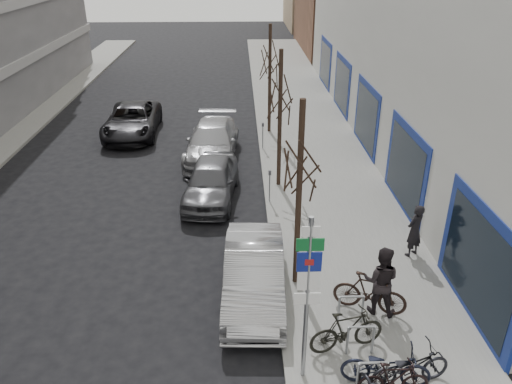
{
  "coord_description": "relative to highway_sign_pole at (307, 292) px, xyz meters",
  "views": [
    {
      "loc": [
        1.07,
        -8.19,
        8.78
      ],
      "look_at": [
        1.54,
        5.56,
        2.0
      ],
      "focal_mm": 35.0,
      "sensor_mm": 36.0,
      "label": 1
    }
  ],
  "objects": [
    {
      "name": "parked_car_back",
      "position": [
        -2.6,
        13.32,
        -1.67
      ],
      "size": [
        2.57,
        5.56,
        1.57
      ],
      "primitive_type": "imported",
      "rotation": [
        0.0,
        0.0,
        -0.07
      ],
      "color": "#95959A",
      "rests_on": "ground"
    },
    {
      "name": "meter_mid",
      "position": [
        -0.25,
        8.51,
        -1.54
      ],
      "size": [
        0.1,
        0.08,
        1.27
      ],
      "color": "gray",
      "rests_on": "sidewalk_east"
    },
    {
      "name": "tree_far",
      "position": [
        0.2,
        16.51,
        1.65
      ],
      "size": [
        1.8,
        1.8,
        5.5
      ],
      "color": "black",
      "rests_on": "ground"
    },
    {
      "name": "sidewalk_east",
      "position": [
        2.1,
        10.01,
        -2.38
      ],
      "size": [
        5.0,
        70.0,
        0.15
      ],
      "primitive_type": "cube",
      "color": "slate",
      "rests_on": "ground"
    },
    {
      "name": "tree_near",
      "position": [
        0.2,
        3.51,
        1.65
      ],
      "size": [
        1.8,
        1.8,
        5.5
      ],
      "color": "black",
      "rests_on": "ground"
    },
    {
      "name": "highway_sign_pole",
      "position": [
        0.0,
        0.0,
        0.0
      ],
      "size": [
        0.55,
        0.1,
        4.2
      ],
      "color": "gray",
      "rests_on": "ground"
    },
    {
      "name": "pedestrian_near",
      "position": [
        3.95,
        4.74,
        -1.44
      ],
      "size": [
        0.75,
        0.7,
        1.73
      ],
      "primitive_type": "imported",
      "rotation": [
        0.0,
        0.0,
        3.75
      ],
      "color": "black",
      "rests_on": "sidewalk_east"
    },
    {
      "name": "parked_car_mid",
      "position": [
        -2.45,
        9.11,
        -1.68
      ],
      "size": [
        2.27,
        4.7,
        1.55
      ],
      "primitive_type": "imported",
      "rotation": [
        0.0,
        0.0,
        -0.1
      ],
      "color": "#4B4B51",
      "rests_on": "ground"
    },
    {
      "name": "parked_car_front",
      "position": [
        -1.0,
        3.04,
        -1.7
      ],
      "size": [
        1.77,
        4.64,
        1.51
      ],
      "primitive_type": "imported",
      "rotation": [
        0.0,
        0.0,
        -0.04
      ],
      "color": "#ACADB1",
      "rests_on": "ground"
    },
    {
      "name": "pedestrian_far",
      "position": [
        2.21,
        2.13,
        -1.33
      ],
      "size": [
        0.84,
        0.7,
        1.96
      ],
      "primitive_type": "imported",
      "rotation": [
        0.0,
        0.0,
        2.81
      ],
      "color": "black",
      "rests_on": "sidewalk_east"
    },
    {
      "name": "meter_front",
      "position": [
        -0.25,
        3.01,
        -1.54
      ],
      "size": [
        0.1,
        0.08,
        1.27
      ],
      "color": "gray",
      "rests_on": "sidewalk_east"
    },
    {
      "name": "ground",
      "position": [
        -2.4,
        0.01,
        -2.46
      ],
      "size": [
        120.0,
        120.0,
        0.0
      ],
      "primitive_type": "plane",
      "color": "black",
      "rests_on": "ground"
    },
    {
      "name": "meter_back",
      "position": [
        -0.25,
        14.01,
        -1.54
      ],
      "size": [
        0.1,
        0.08,
        1.27
      ],
      "color": "gray",
      "rests_on": "sidewalk_east"
    },
    {
      "name": "bike_rack",
      "position": [
        1.4,
        0.61,
        -1.8
      ],
      "size": [
        0.66,
        2.26,
        0.83
      ],
      "color": "gray",
      "rests_on": "sidewalk_east"
    },
    {
      "name": "tree_mid",
      "position": [
        0.2,
        10.01,
        1.65
      ],
      "size": [
        1.8,
        1.8,
        5.5
      ],
      "color": "black",
      "rests_on": "ground"
    },
    {
      "name": "bike_mid_curb",
      "position": [
        1.74,
        -0.31,
        -1.72
      ],
      "size": [
        2.0,
        0.89,
        1.18
      ],
      "primitive_type": "imported",
      "rotation": [
        0.0,
        0.0,
        1.4
      ],
      "color": "black",
      "rests_on": "sidewalk_east"
    },
    {
      "name": "lane_car",
      "position": [
        -6.85,
        16.65,
        -1.69
      ],
      "size": [
        2.71,
        5.58,
        1.53
      ],
      "primitive_type": "imported",
      "rotation": [
        0.0,
        0.0,
        0.03
      ],
      "color": "black",
      "rests_on": "ground"
    },
    {
      "name": "brick_building_far",
      "position": [
        10.6,
        40.01,
        1.54
      ],
      "size": [
        12.0,
        14.0,
        8.0
      ],
      "primitive_type": "cube",
      "color": "brown",
      "rests_on": "ground"
    },
    {
      "name": "bike_mid_inner",
      "position": [
        1.11,
        0.78,
        -1.74
      ],
      "size": [
        1.96,
        0.98,
        1.14
      ],
      "primitive_type": "imported",
      "rotation": [
        0.0,
        0.0,
        1.81
      ],
      "color": "black",
      "rests_on": "sidewalk_east"
    },
    {
      "name": "bike_far_inner",
      "position": [
        1.98,
        2.15,
        -1.72
      ],
      "size": [
        2.0,
        1.22,
        1.17
      ],
      "primitive_type": "imported",
      "rotation": [
        0.0,
        0.0,
        1.21
      ],
      "color": "black",
      "rests_on": "sidewalk_east"
    },
    {
      "name": "bike_far_curb",
      "position": [
        2.26,
        -0.33,
        -1.73
      ],
      "size": [
        1.96,
        0.97,
        1.15
      ],
      "primitive_type": "imported",
      "rotation": [
        0.0,
        0.0,
        1.79
      ],
      "color": "black",
      "rests_on": "sidewalk_east"
    },
    {
      "name": "bike_near_right",
      "position": [
        1.82,
        -0.63,
        -1.84
      ],
      "size": [
        1.55,
        0.46,
        0.94
      ],
      "primitive_type": "imported",
      "rotation": [
        0.0,
        0.0,
        1.57
      ],
      "color": "black",
      "rests_on": "sidewalk_east"
    }
  ]
}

